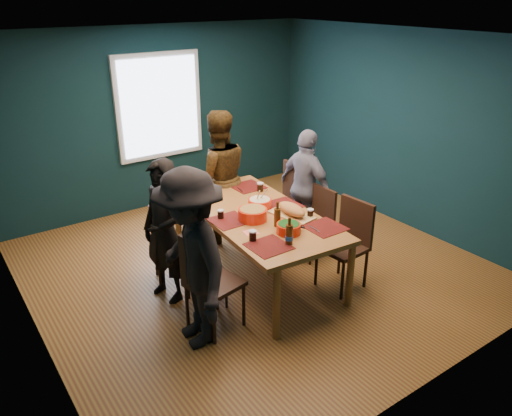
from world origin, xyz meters
The scene contains 26 objects.
room centered at (0.00, 0.27, 1.37)m, with size 5.01×5.01×2.71m.
dining_table centered at (-0.12, -0.23, 0.76)m, with size 1.27×2.30×0.84m.
chair_left_far centered at (-1.04, 0.31, 0.53)m, with size 0.51×0.51×0.91m.
chair_left_mid centered at (-0.94, -0.33, 0.48)m, with size 0.45×0.45×0.83m.
chair_left_near centered at (-1.09, -0.77, 0.60)m, with size 0.55×0.55×1.03m.
chair_right_far centered at (0.85, 0.43, 0.60)m, with size 0.47×0.47×1.03m.
chair_right_mid centered at (0.85, -0.18, 0.52)m, with size 0.41×0.41×0.89m.
chair_right_near centered at (0.66, -0.91, 0.59)m, with size 0.49×0.49×1.02m.
person_far_left centered at (-1.14, 0.02, 0.79)m, with size 0.58×0.38×1.59m, color black.
person_back centered at (0.05, 0.91, 0.89)m, with size 0.86×0.67×1.77m, color black.
person_right centered at (0.97, 0.20, 0.77)m, with size 0.90×0.37×1.54m, color silver.
person_near_left centered at (-1.26, -0.81, 0.88)m, with size 1.13×0.65×1.76m, color black.
bowl_salad centered at (-0.27, -0.35, 0.91)m, with size 0.32×0.32×0.13m.
bowl_dumpling centered at (-0.02, -0.14, 0.90)m, with size 0.27×0.27×0.25m.
bowl_herbs centered at (-0.15, -0.83, 0.90)m, with size 0.25×0.25×0.11m.
cutting_board centered at (0.14, -0.52, 0.91)m, with size 0.35×0.65×0.14m.
small_bowl centered at (-0.41, 0.41, 0.87)m, with size 0.14×0.14×0.06m.
beer_bottle_a centered at (-0.30, -1.02, 0.95)m, with size 0.08×0.08×0.29m.
beer_bottle_b centered at (-0.14, -0.63, 0.95)m, with size 0.07×0.07×0.27m.
cola_glass_a centered at (-0.55, -0.76, 0.90)m, with size 0.08×0.08×0.11m.
cola_glass_b centered at (0.29, -0.66, 0.90)m, with size 0.07×0.07×0.10m.
cola_glass_c centered at (0.29, 0.28, 0.90)m, with size 0.08×0.08×0.11m.
cola_glass_d centered at (-0.53, -0.13, 0.90)m, with size 0.07×0.07×0.10m.
napkin_a centered at (0.19, -0.22, 0.85)m, with size 0.15×0.15×0.00m, color #F47167.
napkin_b centered at (-0.46, -0.60, 0.85)m, with size 0.14×0.14×0.00m, color #F47167.
napkin_c centered at (0.22, -0.95, 0.85)m, with size 0.15×0.15×0.00m, color #F47167.
Camera 1 is at (-3.06, -4.40, 3.14)m, focal length 35.00 mm.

